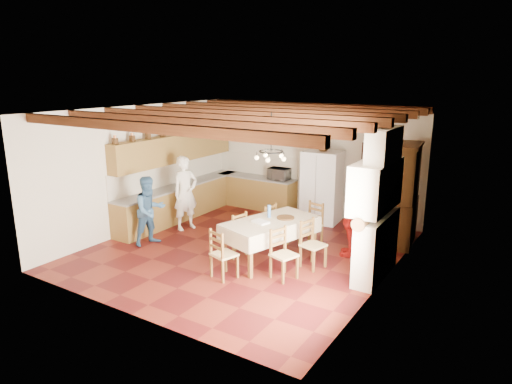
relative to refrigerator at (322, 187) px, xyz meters
The scene contains 31 objects.
floor 2.95m from the refrigerator, 101.34° to the right, with size 6.00×6.50×0.02m, color #48100F.
ceiling 3.49m from the refrigerator, 101.34° to the right, with size 6.00×6.50×0.02m, color silver.
wall_back 0.95m from the refrigerator, 136.73° to the left, with size 6.00×0.02×3.00m, color beige.
wall_front 6.06m from the refrigerator, 95.24° to the right, with size 6.00×0.02×3.00m, color beige.
wall_left 4.53m from the refrigerator, 142.39° to the right, with size 0.02×6.50×3.00m, color beige.
wall_right 3.73m from the refrigerator, 48.11° to the right, with size 0.02×6.50×3.00m, color beige.
ceiling_beams 3.43m from the refrigerator, 101.34° to the right, with size 6.00×6.30×0.16m, color #33190B, non-canonical shape.
lower_cabinets_left 3.70m from the refrigerator, 152.49° to the right, with size 0.60×4.30×0.86m, color brown.
lower_cabinets_back 2.17m from the refrigerator, behind, with size 2.30×0.60×0.86m, color brown.
countertop_left 3.66m from the refrigerator, 152.49° to the right, with size 0.62×4.30×0.04m, color slate.
countertop_back 2.11m from the refrigerator, behind, with size 2.34×0.62×0.04m, color slate.
backsplash_left 3.93m from the refrigerator, 154.42° to the right, with size 0.03×4.30×0.60m, color beige.
backsplash_back 2.18m from the refrigerator, 166.79° to the left, with size 2.30×0.03×0.60m, color beige.
upper_cabinets 3.89m from the refrigerator, 153.37° to the right, with size 0.35×4.20×0.70m, color brown.
fireplace 3.38m from the refrigerator, 49.52° to the right, with size 0.56×1.60×2.80m, color beige, non-canonical shape.
wall_picture 1.45m from the refrigerator, 26.00° to the left, with size 0.34×0.03×0.42m, color black.
refrigerator is the anchor object (origin of this frame).
hutch 2.27m from the refrigerator, 12.79° to the right, with size 0.52×1.24×2.26m, color #3C2511, non-canonical shape.
dining_table 2.92m from the refrigerator, 86.30° to the right, with size 1.53×2.16×0.85m.
chandelier 3.20m from the refrigerator, 86.30° to the right, with size 0.47×0.47×0.03m, color black.
chair_left_near 3.18m from the refrigerator, 100.66° to the right, with size 0.42×0.40×0.96m, color brown, non-canonical shape.
chair_left_far 2.30m from the refrigerator, 99.35° to the right, with size 0.42×0.40×0.96m, color brown, non-canonical shape.
chair_right_near 3.66m from the refrigerator, 76.48° to the right, with size 0.42×0.40×0.96m, color brown, non-canonical shape.
chair_right_far 3.02m from the refrigerator, 68.65° to the right, with size 0.42×0.40×0.96m, color brown, non-canonical shape.
chair_end_near 4.11m from the refrigerator, 91.58° to the right, with size 0.42×0.40×0.96m, color brown, non-canonical shape.
chair_end_far 1.81m from the refrigerator, 73.06° to the right, with size 0.42×0.40×0.96m, color brown, non-canonical shape.
person_man 3.45m from the refrigerator, 137.82° to the right, with size 0.66×0.43×1.81m, color white.
person_woman_blue 4.36m from the refrigerator, 125.68° to the right, with size 0.75×0.59×1.55m, color #3A658F.
person_woman_red 2.31m from the refrigerator, 50.73° to the right, with size 0.89×0.37×1.52m, color #A3130E.
microwave 1.39m from the refrigerator, behind, with size 0.57×0.39×0.32m, color silver.
fridge_vase 1.08m from the refrigerator, ahead, with size 0.30×0.30×0.31m, color #3C2511.
Camera 1 is at (5.15, -7.71, 3.69)m, focal length 32.00 mm.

